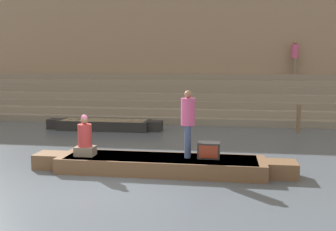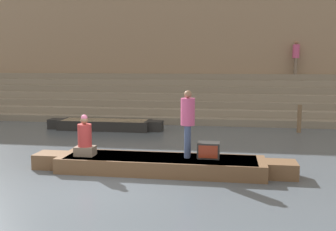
{
  "view_description": "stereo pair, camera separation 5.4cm",
  "coord_description": "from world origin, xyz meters",
  "views": [
    {
      "loc": [
        2.79,
        -8.17,
        2.74
      ],
      "look_at": [
        1.14,
        2.55,
        1.29
      ],
      "focal_mm": 42.0,
      "sensor_mm": 36.0,
      "label": 1
    },
    {
      "loc": [
        2.84,
        -8.16,
        2.74
      ],
      "look_at": [
        1.14,
        2.55,
        1.29
      ],
      "focal_mm": 42.0,
      "sensor_mm": 36.0,
      "label": 2
    }
  ],
  "objects": [
    {
      "name": "person_on_steps",
      "position": [
        6.14,
        13.04,
        3.15
      ],
      "size": [
        0.34,
        0.34,
        1.72
      ],
      "rotation": [
        0.0,
        0.0,
        6.28
      ],
      "color": "#756656",
      "rests_on": "ghat_steps"
    },
    {
      "name": "rowboat_main",
      "position": [
        1.14,
        1.35,
        0.21
      ],
      "size": [
        6.65,
        1.37,
        0.39
      ],
      "rotation": [
        0.0,
        0.0,
        0.02
      ],
      "color": "brown",
      "rests_on": "ground"
    },
    {
      "name": "person_standing",
      "position": [
        1.81,
        1.48,
        1.35
      ],
      "size": [
        0.35,
        0.35,
        1.68
      ],
      "rotation": [
        0.0,
        0.0,
        -0.18
      ],
      "color": "#3D4C75",
      "rests_on": "rowboat_main"
    },
    {
      "name": "tv_set",
      "position": [
        2.33,
        1.46,
        0.58
      ],
      "size": [
        0.55,
        0.42,
        0.39
      ],
      "rotation": [
        0.0,
        0.0,
        -0.1
      ],
      "color": "#2D2D2D",
      "rests_on": "rowboat_main"
    },
    {
      "name": "ghat_steps",
      "position": [
        0.0,
        11.76,
        0.77
      ],
      "size": [
        36.0,
        4.5,
        2.16
      ],
      "color": "gray",
      "rests_on": "ground"
    },
    {
      "name": "moored_boat_shore",
      "position": [
        -2.27,
        7.3,
        0.21
      ],
      "size": [
        4.84,
        1.11,
        0.4
      ],
      "rotation": [
        0.0,
        0.0,
        -0.0
      ],
      "color": "black",
      "rests_on": "ground"
    },
    {
      "name": "ground_plane",
      "position": [
        0.0,
        0.0,
        0.0
      ],
      "size": [
        120.0,
        120.0,
        0.0
      ],
      "primitive_type": "plane",
      "color": "#4C5660"
    },
    {
      "name": "mooring_post",
      "position": [
        5.57,
        7.85,
        0.55
      ],
      "size": [
        0.17,
        0.17,
        1.1
      ],
      "primitive_type": "cylinder",
      "color": "brown",
      "rests_on": "ground"
    },
    {
      "name": "back_wall",
      "position": [
        0.0,
        13.96,
        4.52
      ],
      "size": [
        34.2,
        1.28,
        9.09
      ],
      "color": "#937A60",
      "rests_on": "ground"
    },
    {
      "name": "person_rowing",
      "position": [
        -0.8,
        1.23,
        0.8
      ],
      "size": [
        0.49,
        0.39,
        1.06
      ],
      "rotation": [
        0.0,
        0.0,
        0.26
      ],
      "color": "#756656",
      "rests_on": "rowboat_main"
    }
  ]
}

